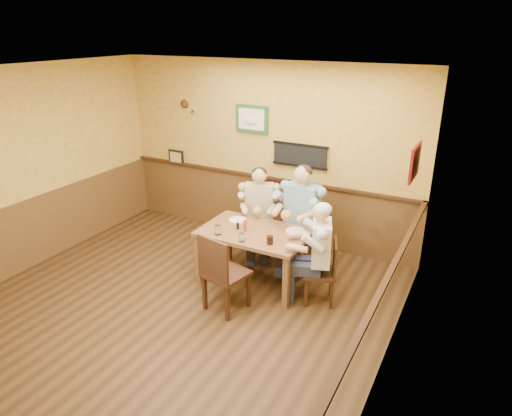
{
  "coord_description": "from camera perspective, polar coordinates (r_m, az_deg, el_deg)",
  "views": [
    {
      "loc": [
        3.12,
        -3.7,
        3.25
      ],
      "look_at": [
        0.61,
        1.05,
        1.1
      ],
      "focal_mm": 32.0,
      "sensor_mm": 36.0,
      "label": 1
    }
  ],
  "objects": [
    {
      "name": "diner_white_elder",
      "position": [
        5.67,
        8.05,
        -6.31
      ],
      "size": [
        0.71,
        0.71,
        1.19
      ],
      "primitive_type": null,
      "rotation": [
        0.0,
        0.0,
        -1.22
      ],
      "color": "silver",
      "rests_on": "ground"
    },
    {
      "name": "water_glass_mid",
      "position": [
        5.68,
        -1.78,
        -3.7
      ],
      "size": [
        0.08,
        0.08,
        0.11
      ],
      "primitive_type": "cylinder",
      "rotation": [
        0.0,
        0.0,
        0.06
      ],
      "color": "white",
      "rests_on": "dining_table"
    },
    {
      "name": "water_glass_left",
      "position": [
        5.88,
        -4.78,
        -2.74
      ],
      "size": [
        0.09,
        0.09,
        0.13
      ],
      "primitive_type": "cylinder",
      "rotation": [
        0.0,
        0.0,
        -0.15
      ],
      "color": "silver",
      "rests_on": "dining_table"
    },
    {
      "name": "pepper_shaker",
      "position": [
        6.02,
        -2.3,
        -2.26
      ],
      "size": [
        0.04,
        0.04,
        0.09
      ],
      "primitive_type": "cylinder",
      "rotation": [
        0.0,
        0.0,
        0.15
      ],
      "color": "black",
      "rests_on": "dining_table"
    },
    {
      "name": "room",
      "position": [
        5.13,
        -9.4,
        3.78
      ],
      "size": [
        5.02,
        5.03,
        2.81
      ],
      "color": "#35220F",
      "rests_on": "ground"
    },
    {
      "name": "hot_sauce_bottle",
      "position": [
        5.95,
        -1.38,
        -2.13
      ],
      "size": [
        0.04,
        0.04,
        0.17
      ],
      "primitive_type": "cylinder",
      "rotation": [
        0.0,
        0.0,
        0.04
      ],
      "color": "red",
      "rests_on": "dining_table"
    },
    {
      "name": "diner_tan_shirt",
      "position": [
        6.8,
        0.4,
        -0.99
      ],
      "size": [
        0.74,
        0.74,
        1.23
      ],
      "primitive_type": null,
      "rotation": [
        0.0,
        0.0,
        0.41
      ],
      "color": "beige",
      "rests_on": "ground"
    },
    {
      "name": "plate_far_right",
      "position": [
        5.98,
        4.97,
        -2.88
      ],
      "size": [
        0.26,
        0.26,
        0.02
      ],
      "primitive_type": "cylinder",
      "rotation": [
        0.0,
        0.0,
        -0.03
      ],
      "color": "white",
      "rests_on": "dining_table"
    },
    {
      "name": "chair_right_end",
      "position": [
        5.76,
        7.96,
        -7.88
      ],
      "size": [
        0.49,
        0.49,
        0.83
      ],
      "primitive_type": null,
      "rotation": [
        0.0,
        0.0,
        -1.22
      ],
      "color": "#3D2313",
      "rests_on": "ground"
    },
    {
      "name": "chair_back_left",
      "position": [
        6.87,
        0.4,
        -2.41
      ],
      "size": [
        0.52,
        0.52,
        0.86
      ],
      "primitive_type": null,
      "rotation": [
        0.0,
        0.0,
        0.41
      ],
      "color": "#3D2313",
      "rests_on": "ground"
    },
    {
      "name": "dining_table",
      "position": [
        6.02,
        -0.2,
        -3.67
      ],
      "size": [
        1.4,
        0.9,
        0.75
      ],
      "color": "brown",
      "rests_on": "ground"
    },
    {
      "name": "chair_back_right",
      "position": [
        6.52,
        5.66,
        -3.44
      ],
      "size": [
        0.47,
        0.47,
        0.95
      ],
      "primitive_type": null,
      "rotation": [
        0.0,
        0.0,
        -0.08
      ],
      "color": "#3D2313",
      "rests_on": "ground"
    },
    {
      "name": "chair_near_side",
      "position": [
        5.53,
        -3.76,
        -7.94
      ],
      "size": [
        0.56,
        0.56,
        1.01
      ],
      "primitive_type": null,
      "rotation": [
        0.0,
        0.0,
        2.93
      ],
      "color": "#3D2313",
      "rests_on": "ground"
    },
    {
      "name": "diner_blue_polo",
      "position": [
        6.44,
        5.73,
        -1.8
      ],
      "size": [
        0.68,
        0.68,
        1.36
      ],
      "primitive_type": null,
      "rotation": [
        0.0,
        0.0,
        -0.08
      ],
      "color": "#7A9CB7",
      "rests_on": "ground"
    },
    {
      "name": "plate_far_left",
      "position": [
        6.3,
        -2.29,
        -1.49
      ],
      "size": [
        0.3,
        0.3,
        0.02
      ],
      "primitive_type": "cylinder",
      "rotation": [
        0.0,
        0.0,
        -0.23
      ],
      "color": "silver",
      "rests_on": "dining_table"
    },
    {
      "name": "salt_shaker",
      "position": [
        6.07,
        -1.44,
        -2.09
      ],
      "size": [
        0.04,
        0.04,
        0.08
      ],
      "primitive_type": "cylinder",
      "rotation": [
        0.0,
        0.0,
        -0.23
      ],
      "color": "silver",
      "rests_on": "dining_table"
    },
    {
      "name": "cola_tumbler",
      "position": [
        5.62,
        1.75,
        -4.02
      ],
      "size": [
        0.09,
        0.09,
        0.11
      ],
      "primitive_type": "cylinder",
      "rotation": [
        0.0,
        0.0,
        0.06
      ],
      "color": "black",
      "rests_on": "dining_table"
    }
  ]
}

